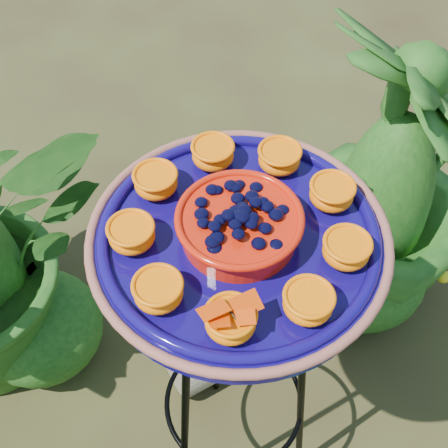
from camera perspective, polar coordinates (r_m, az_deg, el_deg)
The scene contains 4 objects.
tripod_stand at distance 1.43m, azimuth 1.05°, elevation -11.85°, with size 0.38×0.40×0.99m.
feeder_dish at distance 1.06m, azimuth 1.38°, elevation -1.17°, with size 0.52×0.52×0.12m.
driftwood_log at distance 2.04m, azimuth 2.15°, elevation -9.97°, with size 0.18×0.18×0.54m, color gray.
shrub_back_right at distance 1.91m, azimuth 14.71°, elevation 3.62°, with size 0.58×0.58×1.03m, color #164512.
Camera 1 is at (-0.18, -0.60, 1.87)m, focal length 50.00 mm.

